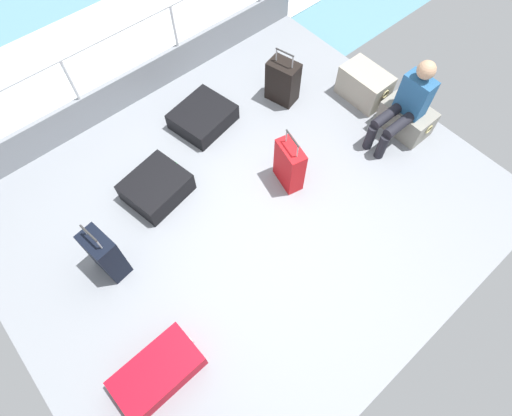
{
  "coord_description": "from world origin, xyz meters",
  "views": [
    {
      "loc": [
        1.78,
        -1.42,
        3.98
      ],
      "look_at": [
        0.17,
        -0.03,
        0.25
      ],
      "focal_mm": 29.13,
      "sensor_mm": 36.0,
      "label": 1
    }
  ],
  "objects": [
    {
      "name": "cargo_crate_0",
      "position": [
        -0.3,
        2.19,
        0.2
      ],
      "size": [
        0.65,
        0.39,
        0.4
      ],
      "color": "#9E9989",
      "rests_on": "ground_plane"
    },
    {
      "name": "suitcase_0",
      "position": [
        -0.79,
        -0.64,
        0.13
      ],
      "size": [
        0.67,
        0.73,
        0.26
      ],
      "color": "black",
      "rests_on": "ground_plane"
    },
    {
      "name": "suitcase_4",
      "position": [
        -1.28,
        0.37,
        0.11
      ],
      "size": [
        0.71,
        0.78,
        0.22
      ],
      "color": "black",
      "rests_on": "ground_plane"
    },
    {
      "name": "ground_plane",
      "position": [
        0.0,
        0.0,
        -0.03
      ],
      "size": [
        4.4,
        5.2,
        0.06
      ],
      "primitive_type": "cube",
      "color": "gray"
    },
    {
      "name": "cargo_crate_1",
      "position": [
        0.39,
        2.18,
        0.17
      ],
      "size": [
        0.63,
        0.38,
        0.34
      ],
      "color": "gray",
      "rests_on": "ground_plane"
    },
    {
      "name": "railing_port",
      "position": [
        -2.17,
        0.0,
        0.78
      ],
      "size": [
        0.04,
        4.2,
        1.02
      ],
      "color": "silver",
      "rests_on": "ground_plane"
    },
    {
      "name": "suitcase_1",
      "position": [
        0.81,
        -1.71,
        0.12
      ],
      "size": [
        0.45,
        0.77,
        0.24
      ],
      "color": "#B70C1E",
      "rests_on": "ground_plane"
    },
    {
      "name": "suitcase_5",
      "position": [
        0.02,
        0.58,
        0.29
      ],
      "size": [
        0.4,
        0.26,
        0.76
      ],
      "color": "red",
      "rests_on": "ground_plane"
    },
    {
      "name": "passenger_seated",
      "position": [
        0.39,
        2.01,
        0.54
      ],
      "size": [
        0.34,
        0.66,
        1.04
      ],
      "color": "#26598C",
      "rests_on": "ground_plane"
    },
    {
      "name": "sea_wake",
      "position": [
        -3.6,
        0.0,
        -0.34
      ],
      "size": [
        12.0,
        12.0,
        0.01
      ],
      "color": "#598C9E",
      "rests_on": "ground_plane"
    },
    {
      "name": "gunwale_port",
      "position": [
        -2.17,
        0.0,
        0.23
      ],
      "size": [
        0.06,
        5.2,
        0.45
      ],
      "primitive_type": "cube",
      "color": "gray",
      "rests_on": "ground_plane"
    },
    {
      "name": "suitcase_2",
      "position": [
        -0.96,
        1.39,
        0.28
      ],
      "size": [
        0.43,
        0.33,
        0.73
      ],
      "color": "black",
      "rests_on": "ground_plane"
    },
    {
      "name": "suitcase_3",
      "position": [
        -0.36,
        -1.48,
        0.31
      ],
      "size": [
        0.38,
        0.26,
        0.77
      ],
      "color": "black",
      "rests_on": "ground_plane"
    }
  ]
}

